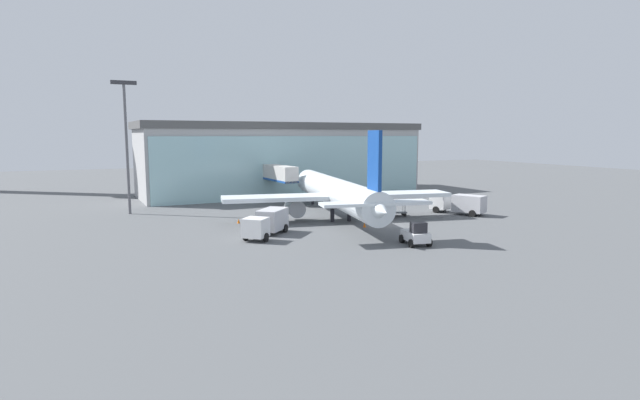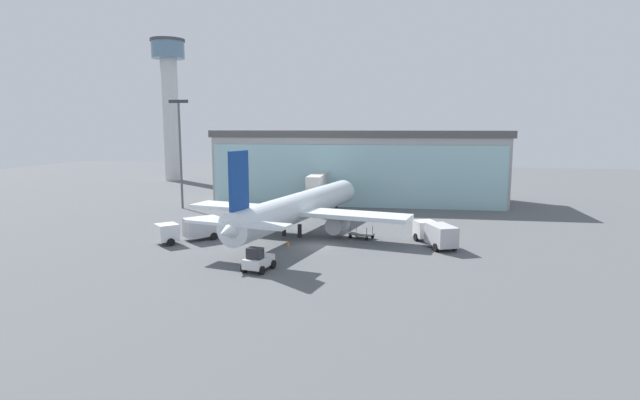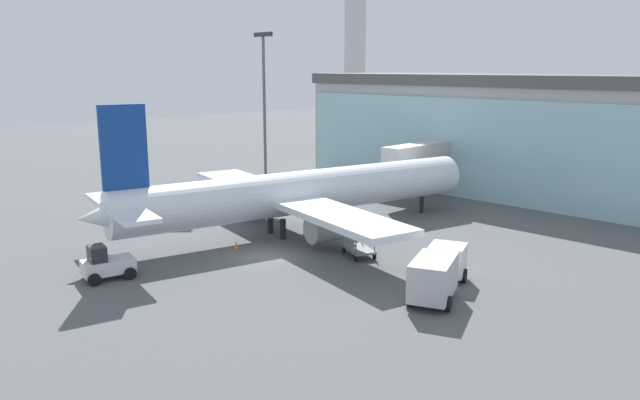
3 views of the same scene
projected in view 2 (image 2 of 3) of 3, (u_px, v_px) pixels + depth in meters
The scene contains 12 objects.
ground at pixel (317, 246), 56.02m from camera, with size 240.00×240.00×0.00m, color #545659.
terminal_building at pixel (359, 166), 89.70m from camera, with size 51.22×17.47×12.69m.
jet_bridge at pixel (320, 181), 81.50m from camera, with size 2.99×13.97×5.83m.
control_tower at pixel (170, 94), 122.07m from camera, with size 8.24×8.24×34.25m.
apron_light_mast at pixel (180, 144), 80.57m from camera, with size 3.20×0.40×17.56m.
airplane at pixel (298, 208), 62.19m from camera, with size 28.81×35.36×10.99m.
catering_truck at pixel (191, 229), 58.42m from camera, with size 6.54×6.88×2.65m.
fuel_truck at pixel (436, 233), 55.90m from camera, with size 5.04×7.55×2.65m.
baggage_cart at pixel (361, 234), 59.94m from camera, with size 3.20×2.54×1.50m.
pushback_tug at pixel (258, 261), 46.37m from camera, with size 2.66×3.47×2.30m.
safety_cone_nose at pixel (288, 243), 56.32m from camera, with size 0.36×0.36×0.55m, color orange.
safety_cone_wingtip at pixel (215, 224), 67.06m from camera, with size 0.36×0.36×0.55m, color orange.
Camera 2 is at (11.48, -53.45, 13.30)m, focal length 28.00 mm.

